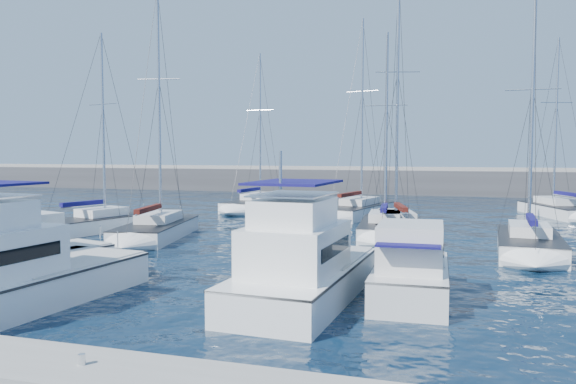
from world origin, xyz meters
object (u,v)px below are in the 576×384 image
(sailboat_mid_c, at_px, (385,229))
(sailboat_mid_e, at_px, (529,244))
(sailboat_mid_d, at_px, (397,227))
(sailboat_back_b, at_px, (357,210))
(sailboat_mid_b, at_px, (157,229))
(motor_yacht_stbd_outer, at_px, (411,273))
(sailboat_back_c, at_px, (558,210))
(motor_yacht_port_outer, at_px, (29,258))
(sailboat_mid_a, at_px, (97,223))
(motor_yacht_stbd_inner, at_px, (302,270))
(sailboat_back_a, at_px, (256,204))

(sailboat_mid_c, distance_m, sailboat_mid_e, 8.77)
(sailboat_mid_c, distance_m, sailboat_mid_d, 0.98)
(sailboat_mid_e, distance_m, sailboat_back_b, 18.37)
(sailboat_mid_b, bearing_deg, sailboat_mid_d, 9.49)
(sailboat_mid_d, distance_m, sailboat_back_b, 10.78)
(motor_yacht_stbd_outer, distance_m, sailboat_back_c, 31.94)
(sailboat_back_c, bearing_deg, sailboat_back_b, 178.55)
(motor_yacht_stbd_outer, height_order, sailboat_back_c, sailboat_back_c)
(motor_yacht_port_outer, relative_size, sailboat_back_c, 0.43)
(sailboat_mid_a, height_order, sailboat_back_c, sailboat_back_c)
(motor_yacht_stbd_outer, relative_size, sailboat_mid_e, 0.46)
(sailboat_back_b, bearing_deg, sailboat_back_c, 30.20)
(sailboat_back_b, height_order, sailboat_back_c, sailboat_back_b)
(sailboat_mid_c, height_order, sailboat_mid_d, sailboat_mid_d)
(motor_yacht_stbd_inner, height_order, sailboat_mid_b, sailboat_mid_b)
(motor_yacht_port_outer, bearing_deg, sailboat_mid_d, 68.55)
(sailboat_mid_b, relative_size, sailboat_back_a, 1.07)
(motor_yacht_port_outer, xyz_separation_m, sailboat_mid_b, (-1.03, 11.82, -0.41))
(motor_yacht_port_outer, height_order, sailboat_mid_d, sailboat_mid_d)
(motor_yacht_port_outer, distance_m, sailboat_back_a, 29.61)
(motor_yacht_port_outer, xyz_separation_m, sailboat_back_b, (8.71, 27.01, -0.41))
(motor_yacht_stbd_inner, relative_size, sailboat_mid_c, 0.70)
(sailboat_back_c, bearing_deg, motor_yacht_stbd_outer, -126.51)
(sailboat_mid_e, bearing_deg, sailboat_mid_c, 157.70)
(sailboat_back_a, xyz_separation_m, sailboat_back_c, (25.63, 2.54, 0.01))
(motor_yacht_stbd_inner, distance_m, sailboat_mid_e, 15.24)
(sailboat_mid_a, xyz_separation_m, sailboat_back_c, (31.02, 18.69, 0.00))
(motor_yacht_port_outer, xyz_separation_m, sailboat_back_c, (24.56, 32.12, -0.42))
(sailboat_mid_b, bearing_deg, motor_yacht_stbd_outer, -43.47)
(sailboat_mid_b, height_order, sailboat_mid_d, sailboat_mid_d)
(sailboat_mid_e, bearing_deg, motor_yacht_port_outer, -144.93)
(sailboat_mid_d, height_order, sailboat_back_b, sailboat_mid_d)
(sailboat_mid_c, xyz_separation_m, sailboat_back_b, (-3.60, 10.56, 0.02))
(motor_yacht_stbd_outer, height_order, sailboat_mid_b, sailboat_mid_b)
(motor_yacht_port_outer, xyz_separation_m, sailboat_mid_e, (20.24, 12.70, -0.43))
(sailboat_mid_d, bearing_deg, motor_yacht_stbd_inner, -109.23)
(sailboat_mid_c, relative_size, sailboat_back_c, 0.87)
(motor_yacht_stbd_outer, bearing_deg, sailboat_mid_c, 98.82)
(sailboat_mid_d, bearing_deg, motor_yacht_port_outer, -141.31)
(sailboat_back_a, bearing_deg, sailboat_back_b, -9.56)
(sailboat_mid_d, distance_m, sailboat_back_c, 18.93)
(sailboat_mid_a, distance_m, sailboat_back_a, 17.03)
(sailboat_mid_c, relative_size, sailboat_mid_d, 0.79)
(sailboat_back_b, bearing_deg, sailboat_back_a, 177.55)
(sailboat_mid_e, bearing_deg, sailboat_mid_b, -174.65)
(sailboat_mid_a, distance_m, sailboat_mid_e, 26.72)
(sailboat_mid_c, xyz_separation_m, sailboat_mid_d, (0.71, 0.67, 0.03))
(sailboat_mid_b, height_order, sailboat_mid_e, sailboat_mid_b)
(motor_yacht_stbd_outer, distance_m, sailboat_back_a, 32.34)
(motor_yacht_stbd_inner, bearing_deg, sailboat_mid_a, 146.71)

